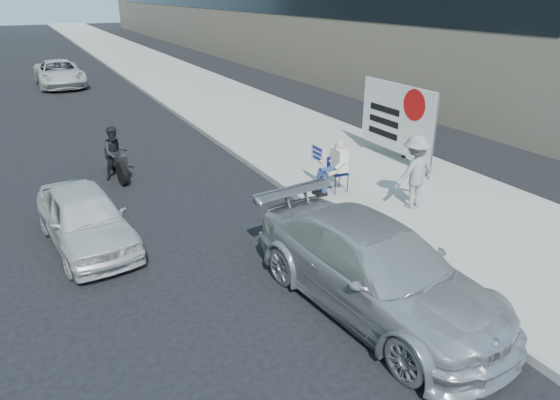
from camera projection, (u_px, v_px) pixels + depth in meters
ground at (293, 256)px, 9.54m from camera, size 160.00×160.00×0.00m
near_sidewalk at (182, 81)px, 27.57m from camera, size 5.00×120.00×0.15m
seated_protester at (334, 164)px, 11.95m from camera, size 0.83×1.11×1.31m
jogger at (415, 172)px, 11.09m from camera, size 1.11×0.70×1.65m
pedestrian_woman at (412, 126)px, 14.41m from camera, size 0.78×0.63×1.85m
protest_banner at (396, 118)px, 13.98m from camera, size 0.08×3.06×2.20m
parked_sedan at (375, 269)px, 7.79m from camera, size 2.42×4.91×1.37m
white_sedan_near at (85, 218)px, 9.76m from camera, size 1.79×3.59×1.18m
white_sedan_far at (59, 74)px, 26.28m from camera, size 2.32×4.87×1.34m
motorcycle at (116, 155)px, 13.32m from camera, size 0.75×2.05×1.42m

